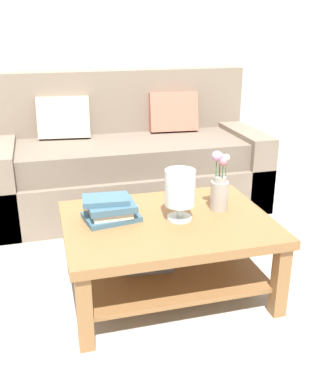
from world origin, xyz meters
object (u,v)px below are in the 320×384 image
Objects in this scene: book_stack_main at (110,209)px; glass_hurricane_vase at (180,190)px; couch at (128,162)px; flower_pitcher at (219,188)px; coffee_table at (167,239)px.

glass_hurricane_vase is (0.35, -0.09, 0.11)m from book_stack_main.
couch is 1.31m from book_stack_main.
book_stack_main is 0.38m from glass_hurricane_vase.
flower_pitcher is at bearing -2.03° from book_stack_main.
glass_hurricane_vase is 0.80× the size of flower_pitcher.
book_stack_main is 0.61m from flower_pitcher.
coffee_table is at bearing -14.71° from book_stack_main.
couch is 7.72× the size of glass_hurricane_vase.
couch is at bearing 90.35° from glass_hurricane_vase.
glass_hurricane_vase is 0.26m from flower_pitcher.
flower_pitcher is at bearing 15.39° from glass_hurricane_vase.
glass_hurricane_vase is at bearing -12.72° from coffee_table.
couch reaches higher than coffee_table.
glass_hurricane_vase is (0.01, -1.35, 0.24)m from couch.
glass_hurricane_vase is (0.07, -0.01, 0.29)m from coffee_table.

